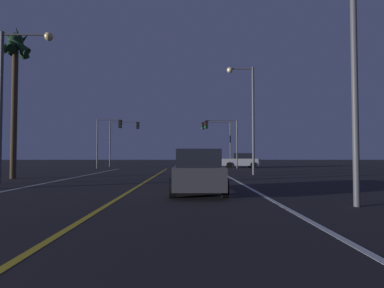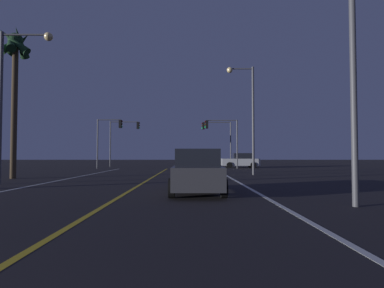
% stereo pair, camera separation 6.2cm
% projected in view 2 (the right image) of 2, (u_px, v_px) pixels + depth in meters
% --- Properties ---
extents(lane_edge_right, '(0.16, 40.68, 0.01)m').
position_uv_depth(lane_edge_right, '(251.00, 189.00, 13.49)').
color(lane_edge_right, silver).
rests_on(lane_edge_right, ground).
extents(lane_edge_left, '(0.16, 40.68, 0.01)m').
position_uv_depth(lane_edge_left, '(12.00, 189.00, 13.43)').
color(lane_edge_left, silver).
rests_on(lane_edge_left, ground).
extents(lane_center_divider, '(0.16, 40.68, 0.01)m').
position_uv_depth(lane_center_divider, '(132.00, 189.00, 13.46)').
color(lane_center_divider, gold).
rests_on(lane_center_divider, ground).
extents(car_crossing_side, '(4.30, 2.02, 1.70)m').
position_uv_depth(car_crossing_side, '(241.00, 161.00, 36.45)').
color(car_crossing_side, black).
rests_on(car_crossing_side, ground).
extents(car_lead_same_lane, '(2.02, 4.30, 1.70)m').
position_uv_depth(car_lead_same_lane, '(197.00, 172.00, 12.11)').
color(car_lead_same_lane, black).
rests_on(car_lead_same_lane, ground).
extents(traffic_light_near_right, '(3.65, 0.36, 5.34)m').
position_uv_depth(traffic_light_near_right, '(221.00, 132.00, 34.46)').
color(traffic_light_near_right, '#4C4C51').
rests_on(traffic_light_near_right, ground).
extents(traffic_light_near_left, '(2.81, 0.36, 5.39)m').
position_uv_depth(traffic_light_near_left, '(109.00, 132.00, 34.39)').
color(traffic_light_near_left, '#4C4C51').
rests_on(traffic_light_near_left, ground).
extents(traffic_light_far_right, '(3.78, 0.36, 5.70)m').
position_uv_depth(traffic_light_far_right, '(217.00, 133.00, 39.97)').
color(traffic_light_far_right, '#4C4C51').
rests_on(traffic_light_far_right, ground).
extents(traffic_light_far_left, '(3.82, 0.36, 5.75)m').
position_uv_depth(traffic_light_far_left, '(124.00, 133.00, 39.90)').
color(traffic_light_far_left, '#4C4C51').
rests_on(traffic_light_far_left, ground).
extents(street_lamp_right_near, '(2.41, 0.44, 8.50)m').
position_uv_depth(street_lamp_right_near, '(334.00, 22.00, 9.15)').
color(street_lamp_right_near, '#4C4C51').
rests_on(street_lamp_right_near, ground).
extents(street_lamp_left_mid, '(2.70, 0.44, 7.84)m').
position_uv_depth(street_lamp_left_mid, '(13.00, 86.00, 16.09)').
color(street_lamp_left_mid, '#4C4C51').
rests_on(street_lamp_left_mid, ground).
extents(street_lamp_right_far, '(2.06, 0.44, 8.14)m').
position_uv_depth(street_lamp_right_far, '(247.00, 106.00, 23.58)').
color(street_lamp_right_far, '#4C4C51').
rests_on(street_lamp_right_far, ground).
extents(palm_tree_left_mid, '(2.12, 2.10, 9.56)m').
position_uv_depth(palm_tree_left_mid, '(15.00, 57.00, 19.88)').
color(palm_tree_left_mid, '#473826').
rests_on(palm_tree_left_mid, ground).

